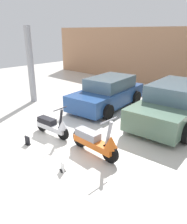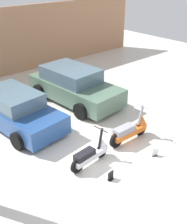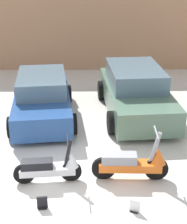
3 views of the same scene
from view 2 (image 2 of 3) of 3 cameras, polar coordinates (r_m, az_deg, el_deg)
name	(u,v)px [view 2 (image 2 of 3)]	position (r m, az deg, el deg)	size (l,w,h in m)	color
ground_plane	(109,167)	(8.10, 3.08, -11.02)	(28.00, 28.00, 0.00)	silver
scooter_front_left	(91,153)	(8.01, -0.42, -8.32)	(1.42, 0.51, 0.99)	black
scooter_front_right	(131,129)	(9.07, 7.59, -3.48)	(1.62, 0.58, 1.13)	black
car_rear_left	(16,110)	(10.06, -15.47, 0.38)	(2.12, 3.89, 1.27)	navy
car_rear_center	(74,86)	(11.56, -3.98, 5.37)	(2.23, 4.24, 1.40)	#51705B
placard_near_left_scooter	(111,176)	(7.63, 3.50, -12.86)	(0.20, 0.14, 0.26)	black
placard_near_right_scooter	(155,152)	(8.63, 12.32, -8.03)	(0.20, 0.17, 0.26)	black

